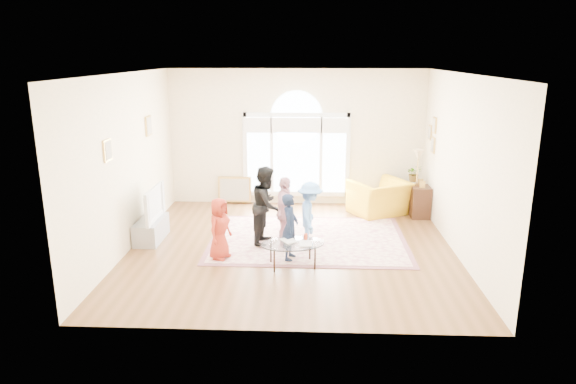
{
  "coord_description": "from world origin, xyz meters",
  "views": [
    {
      "loc": [
        0.34,
        -9.02,
        3.53
      ],
      "look_at": [
        -0.08,
        0.3,
        1.0
      ],
      "focal_mm": 32.0,
      "sensor_mm": 36.0,
      "label": 1
    }
  ],
  "objects_px": {
    "tv_console": "(151,230)",
    "coffee_table": "(293,244)",
    "area_rug": "(308,239)",
    "television": "(150,204)",
    "armchair": "(379,198)"
  },
  "relations": [
    {
      "from": "television",
      "to": "coffee_table",
      "type": "xyz_separation_m",
      "value": [
        2.8,
        -1.15,
        -0.34
      ]
    },
    {
      "from": "area_rug",
      "to": "armchair",
      "type": "distance_m",
      "value": 2.38
    },
    {
      "from": "television",
      "to": "coffee_table",
      "type": "distance_m",
      "value": 3.04
    },
    {
      "from": "area_rug",
      "to": "tv_console",
      "type": "distance_m",
      "value": 3.07
    },
    {
      "from": "area_rug",
      "to": "tv_console",
      "type": "height_order",
      "value": "tv_console"
    },
    {
      "from": "tv_console",
      "to": "area_rug",
      "type": "bearing_deg",
      "value": 3.01
    },
    {
      "from": "coffee_table",
      "to": "armchair",
      "type": "bearing_deg",
      "value": 46.04
    },
    {
      "from": "tv_console",
      "to": "coffee_table",
      "type": "bearing_deg",
      "value": -22.37
    },
    {
      "from": "area_rug",
      "to": "tv_console",
      "type": "xyz_separation_m",
      "value": [
        -3.06,
        -0.16,
        0.2
      ]
    },
    {
      "from": "area_rug",
      "to": "coffee_table",
      "type": "distance_m",
      "value": 1.4
    },
    {
      "from": "tv_console",
      "to": "coffee_table",
      "type": "xyz_separation_m",
      "value": [
        2.8,
        -1.15,
        0.19
      ]
    },
    {
      "from": "area_rug",
      "to": "tv_console",
      "type": "bearing_deg",
      "value": -176.99
    },
    {
      "from": "television",
      "to": "armchair",
      "type": "height_order",
      "value": "television"
    },
    {
      "from": "area_rug",
      "to": "television",
      "type": "relative_size",
      "value": 3.21
    },
    {
      "from": "tv_console",
      "to": "armchair",
      "type": "relative_size",
      "value": 0.85
    }
  ]
}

